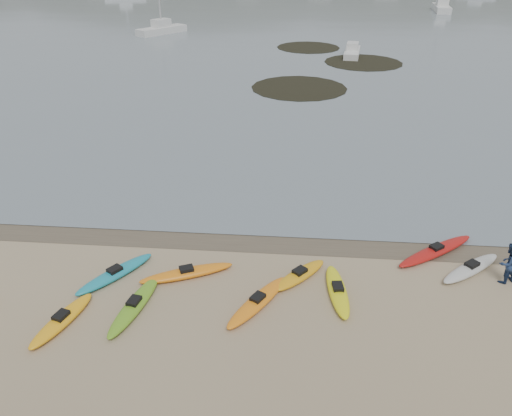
{
  "coord_description": "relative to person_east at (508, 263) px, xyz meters",
  "views": [
    {
      "loc": [
        1.69,
        -19.69,
        12.29
      ],
      "look_at": [
        0.0,
        0.0,
        1.5
      ],
      "focal_mm": 35.0,
      "sensor_mm": 36.0,
      "label": 1
    }
  ],
  "objects": [
    {
      "name": "moored_boats",
      "position": [
        -6.75,
        87.66,
        -0.3
      ],
      "size": [
        89.12,
        75.65,
        1.27
      ],
      "color": "silver",
      "rests_on": "ground"
    },
    {
      "name": "ground",
      "position": [
        -10.28,
        2.58,
        -0.89
      ],
      "size": [
        600.0,
        600.0,
        0.0
      ],
      "primitive_type": "plane",
      "color": "tan",
      "rests_on": "ground"
    },
    {
      "name": "wet_sand",
      "position": [
        -10.28,
        2.28,
        -0.89
      ],
      "size": [
        60.0,
        60.0,
        0.0
      ],
      "primitive_type": "plane",
      "color": "brown",
      "rests_on": "ground"
    },
    {
      "name": "kelp_mats",
      "position": [
        -5.86,
        37.94,
        -0.86
      ],
      "size": [
        15.64,
        27.44,
        0.04
      ],
      "color": "black",
      "rests_on": "water"
    },
    {
      "name": "kayaks",
      "position": [
        -10.73,
        -1.44,
        -0.72
      ],
      "size": [
        22.54,
        9.64,
        0.34
      ],
      "color": "#B51612",
      "rests_on": "ground"
    },
    {
      "name": "person_east",
      "position": [
        0.0,
        0.0,
        0.0
      ],
      "size": [
        1.08,
        1.0,
        1.78
      ],
      "primitive_type": "imported",
      "rotation": [
        0.0,
        0.0,
        3.62
      ],
      "color": "navy",
      "rests_on": "ground"
    },
    {
      "name": "far_hills",
      "position": [
        29.1,
        196.54,
        -16.82
      ],
      "size": [
        550.0,
        135.0,
        80.0
      ],
      "color": "#384235",
      "rests_on": "ground"
    }
  ]
}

